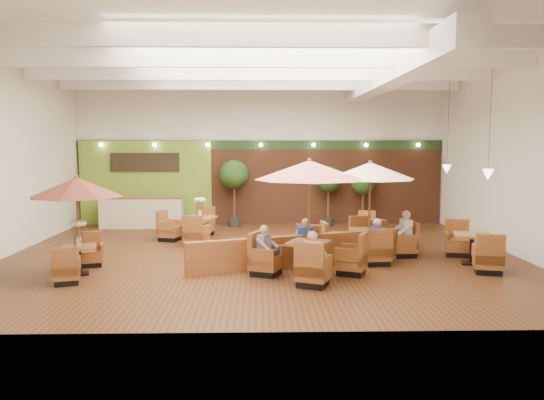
{
  "coord_description": "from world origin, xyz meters",
  "views": [
    {
      "loc": [
        -0.05,
        -14.42,
        3.07
      ],
      "look_at": [
        0.3,
        0.5,
        1.5
      ],
      "focal_mm": 35.0,
      "sensor_mm": 36.0,
      "label": 1
    }
  ],
  "objects_px": {
    "table_1": "(309,196)",
    "table_5": "(372,232)",
    "diner_1": "(305,237)",
    "table_4": "(472,249)",
    "topiary_2": "(363,185)",
    "diner_4": "(404,229)",
    "booth_divider": "(298,251)",
    "service_counter": "(142,212)",
    "table_0": "(77,200)",
    "topiary_0": "(234,177)",
    "diner_0": "(313,253)",
    "table_3": "(192,227)",
    "topiary_1": "(328,182)",
    "table_2": "(370,192)",
    "diner_2": "(266,245)",
    "diner_3": "(377,236)"
  },
  "relations": [
    {
      "from": "topiary_0",
      "to": "topiary_2",
      "type": "distance_m",
      "value": 4.85
    },
    {
      "from": "diner_2",
      "to": "topiary_0",
      "type": "bearing_deg",
      "value": -141.51
    },
    {
      "from": "table_4",
      "to": "booth_divider",
      "type": "bearing_deg",
      "value": -162.27
    },
    {
      "from": "table_2",
      "to": "table_5",
      "type": "distance_m",
      "value": 2.59
    },
    {
      "from": "service_counter",
      "to": "table_2",
      "type": "bearing_deg",
      "value": -35.88
    },
    {
      "from": "table_2",
      "to": "topiary_2",
      "type": "xyz_separation_m",
      "value": [
        0.9,
        5.5,
        -0.24
      ]
    },
    {
      "from": "table_5",
      "to": "topiary_1",
      "type": "height_order",
      "value": "topiary_1"
    },
    {
      "from": "topiary_2",
      "to": "booth_divider",
      "type": "bearing_deg",
      "value": -113.92
    },
    {
      "from": "topiary_2",
      "to": "diner_0",
      "type": "bearing_deg",
      "value": -107.86
    },
    {
      "from": "topiary_0",
      "to": "diner_0",
      "type": "distance_m",
      "value": 8.82
    },
    {
      "from": "table_2",
      "to": "topiary_0",
      "type": "height_order",
      "value": "table_2"
    },
    {
      "from": "table_5",
      "to": "topiary_2",
      "type": "bearing_deg",
      "value": 99.03
    },
    {
      "from": "topiary_0",
      "to": "topiary_1",
      "type": "relative_size",
      "value": 1.1
    },
    {
      "from": "topiary_1",
      "to": "diner_4",
      "type": "relative_size",
      "value": 2.76
    },
    {
      "from": "topiary_0",
      "to": "diner_1",
      "type": "distance_m",
      "value": 6.9
    },
    {
      "from": "service_counter",
      "to": "table_5",
      "type": "distance_m",
      "value": 8.5
    },
    {
      "from": "diner_3",
      "to": "table_2",
      "type": "bearing_deg",
      "value": 92.76
    },
    {
      "from": "table_1",
      "to": "diner_1",
      "type": "bearing_deg",
      "value": 112.78
    },
    {
      "from": "table_4",
      "to": "topiary_2",
      "type": "height_order",
      "value": "topiary_2"
    },
    {
      "from": "table_1",
      "to": "table_5",
      "type": "xyz_separation_m",
      "value": [
        2.36,
        4.05,
        -1.53
      ]
    },
    {
      "from": "diner_1",
      "to": "table_4",
      "type": "bearing_deg",
      "value": -159.66
    },
    {
      "from": "table_2",
      "to": "topiary_0",
      "type": "distance_m",
      "value": 6.77
    },
    {
      "from": "booth_divider",
      "to": "table_5",
      "type": "distance_m",
      "value": 4.06
    },
    {
      "from": "table_5",
      "to": "diner_3",
      "type": "xyz_separation_m",
      "value": [
        -0.53,
        -3.03,
        0.4
      ]
    },
    {
      "from": "table_3",
      "to": "topiary_1",
      "type": "distance_m",
      "value": 5.7
    },
    {
      "from": "diner_0",
      "to": "diner_3",
      "type": "relative_size",
      "value": 1.03
    },
    {
      "from": "topiary_0",
      "to": "diner_1",
      "type": "height_order",
      "value": "topiary_0"
    },
    {
      "from": "table_3",
      "to": "diner_0",
      "type": "relative_size",
      "value": 3.57
    },
    {
      "from": "table_2",
      "to": "diner_0",
      "type": "xyz_separation_m",
      "value": [
        -1.83,
        -2.99,
        -1.05
      ]
    },
    {
      "from": "topiary_0",
      "to": "diner_0",
      "type": "bearing_deg",
      "value": -76.11
    },
    {
      "from": "topiary_1",
      "to": "diner_2",
      "type": "bearing_deg",
      "value": -108.05
    },
    {
      "from": "table_4",
      "to": "table_0",
      "type": "bearing_deg",
      "value": -159.18
    },
    {
      "from": "diner_2",
      "to": "table_3",
      "type": "bearing_deg",
      "value": -123.04
    },
    {
      "from": "diner_0",
      "to": "diner_2",
      "type": "distance_m",
      "value": 1.43
    },
    {
      "from": "table_4",
      "to": "diner_4",
      "type": "bearing_deg",
      "value": 163.89
    },
    {
      "from": "diner_3",
      "to": "diner_4",
      "type": "xyz_separation_m",
      "value": [
        0.97,
        0.97,
        0.03
      ]
    },
    {
      "from": "table_2",
      "to": "topiary_1",
      "type": "relative_size",
      "value": 1.17
    },
    {
      "from": "booth_divider",
      "to": "topiary_2",
      "type": "distance_m",
      "value": 7.31
    },
    {
      "from": "table_0",
      "to": "table_4",
      "type": "relative_size",
      "value": 0.87
    },
    {
      "from": "table_5",
      "to": "topiary_1",
      "type": "xyz_separation_m",
      "value": [
        -0.93,
        3.44,
        1.35
      ]
    },
    {
      "from": "topiary_2",
      "to": "diner_4",
      "type": "height_order",
      "value": "topiary_2"
    },
    {
      "from": "table_2",
      "to": "table_4",
      "type": "height_order",
      "value": "table_2"
    },
    {
      "from": "table_3",
      "to": "diner_3",
      "type": "bearing_deg",
      "value": -16.75
    },
    {
      "from": "table_5",
      "to": "table_0",
      "type": "bearing_deg",
      "value": -138.21
    },
    {
      "from": "table_5",
      "to": "topiary_2",
      "type": "height_order",
      "value": "topiary_2"
    },
    {
      "from": "table_5",
      "to": "topiary_2",
      "type": "relative_size",
      "value": 1.17
    },
    {
      "from": "diner_0",
      "to": "table_5",
      "type": "bearing_deg",
      "value": 93.73
    },
    {
      "from": "table_4",
      "to": "service_counter",
      "type": "bearing_deg",
      "value": 163.23
    },
    {
      "from": "service_counter",
      "to": "table_0",
      "type": "xyz_separation_m",
      "value": [
        0.08,
        -7.11,
        1.2
      ]
    },
    {
      "from": "table_4",
      "to": "diner_2",
      "type": "distance_m",
      "value": 5.43
    }
  ]
}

